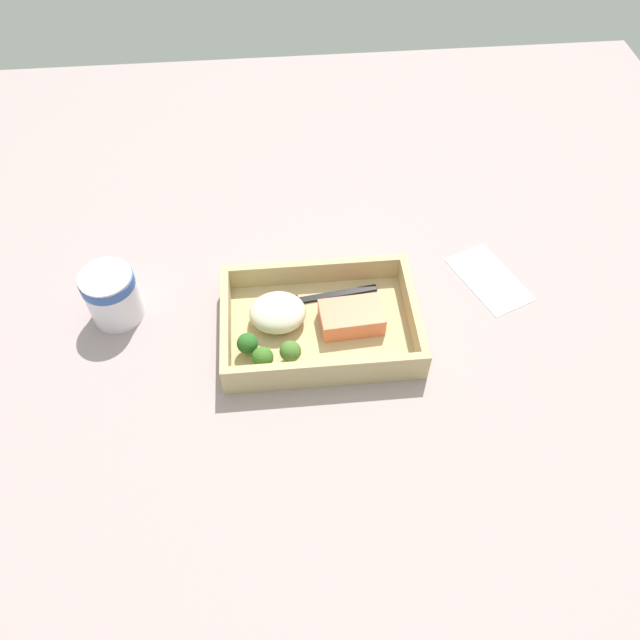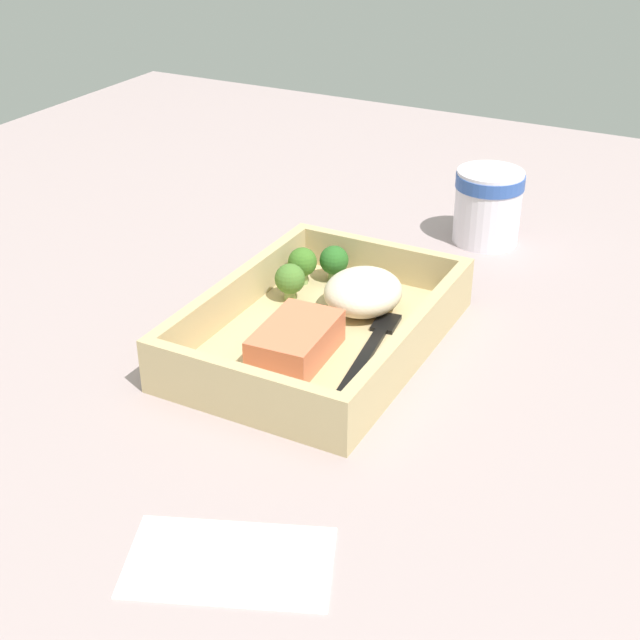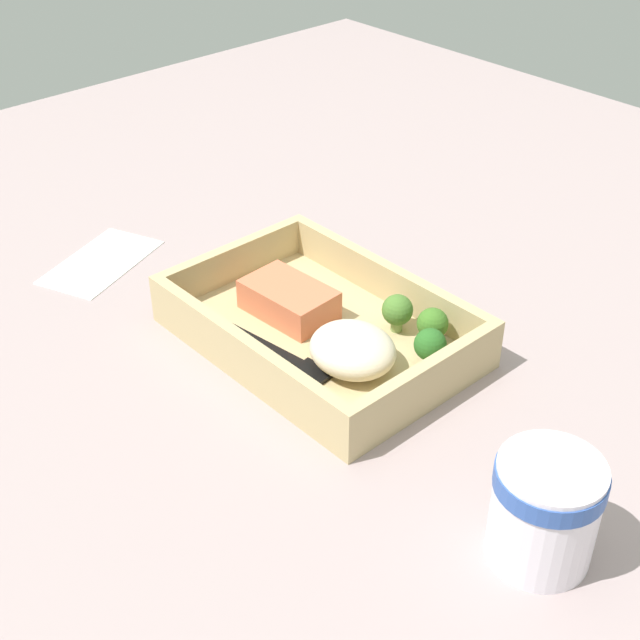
{
  "view_description": "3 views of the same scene",
  "coord_description": "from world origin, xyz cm",
  "views": [
    {
      "loc": [
        5.2,
        56.84,
        75.02
      ],
      "look_at": [
        0.0,
        0.0,
        2.7
      ],
      "focal_mm": 35.0,
      "sensor_mm": 36.0,
      "label": 1
    },
    {
      "loc": [
        -64.59,
        -33.93,
        43.31
      ],
      "look_at": [
        0.0,
        0.0,
        2.7
      ],
      "focal_mm": 50.0,
      "sensor_mm": 36.0,
      "label": 2
    },
    {
      "loc": [
        52.93,
        -48.12,
        51.6
      ],
      "look_at": [
        0.0,
        0.0,
        2.7
      ],
      "focal_mm": 50.0,
      "sensor_mm": 36.0,
      "label": 3
    }
  ],
  "objects": [
    {
      "name": "receipt_slip",
      "position": [
        -28.21,
        -7.95,
        0.12
      ],
      "size": [
        12.51,
        15.81,
        0.24
      ],
      "primitive_type": "cube",
      "rotation": [
        0.0,
        0.0,
        0.39
      ],
      "color": "white",
      "rests_on": "ground_plane"
    },
    {
      "name": "broccoli_floret_1",
      "position": [
        4.73,
        5.89,
        3.47
      ],
      "size": [
        3.08,
        3.08,
        3.92
      ],
      "color": "#7F9A54",
      "rests_on": "takeout_tray"
    },
    {
      "name": "takeout_tray",
      "position": [
        0.0,
        0.0,
        0.6
      ],
      "size": [
        28.89,
        19.94,
        1.2
      ],
      "primitive_type": "cube",
      "color": "tan",
      "rests_on": "ground_plane"
    },
    {
      "name": "paper_cup",
      "position": [
        30.57,
        -6.08,
        4.88
      ],
      "size": [
        7.94,
        7.94,
        8.74
      ],
      "color": "white",
      "rests_on": "ground_plane"
    },
    {
      "name": "broccoli_floret_3",
      "position": [
        10.71,
        3.97,
        3.46
      ],
      "size": [
        3.05,
        3.05,
        3.9
      ],
      "color": "#799959",
      "rests_on": "takeout_tray"
    },
    {
      "name": "ground_plane",
      "position": [
        0.0,
        0.0,
        -1.0
      ],
      "size": [
        160.0,
        160.0,
        2.0
      ],
      "primitive_type": "cube",
      "color": "#9F8C8C"
    },
    {
      "name": "fork",
      "position": [
        -0.57,
        -5.49,
        1.42
      ],
      "size": [
        15.88,
        3.7,
        0.44
      ],
      "color": "black",
      "rests_on": "takeout_tray"
    },
    {
      "name": "tray_rim",
      "position": [
        0.0,
        0.0,
        3.2
      ],
      "size": [
        28.89,
        19.94,
        4.0
      ],
      "color": "tan",
      "rests_on": "takeout_tray"
    },
    {
      "name": "salmon_fillet",
      "position": [
        -4.67,
        0.36,
        2.8
      ],
      "size": [
        9.61,
        6.4,
        3.19
      ],
      "primitive_type": "cube",
      "rotation": [
        0.0,
        0.0,
        0.06
      ],
      "color": "#E2714C",
      "rests_on": "takeout_tray"
    },
    {
      "name": "broccoli_floret_2",
      "position": [
        8.65,
        6.61,
        3.53
      ],
      "size": [
        3.04,
        3.04,
        3.96
      ],
      "color": "#88A661",
      "rests_on": "takeout_tray"
    },
    {
      "name": "mashed_potatoes",
      "position": [
        6.17,
        -1.56,
        3.24
      ],
      "size": [
        8.46,
        7.59,
        4.07
      ],
      "primitive_type": "ellipsoid",
      "color": "beige",
      "rests_on": "takeout_tray"
    }
  ]
}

